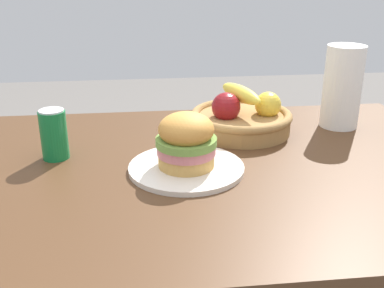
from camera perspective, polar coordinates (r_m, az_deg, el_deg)
name	(u,v)px	position (r m, az deg, el deg)	size (l,w,h in m)	color
dining_table	(196,203)	(1.17, 0.46, -7.24)	(1.40, 0.90, 0.75)	#4C301C
plate	(186,168)	(1.10, -0.70, -2.95)	(0.27, 0.27, 0.01)	silver
sandwich	(186,140)	(1.07, -0.72, 0.44)	(0.14, 0.14, 0.13)	tan
soda_can	(54,134)	(1.19, -16.64, 1.14)	(0.07, 0.07, 0.13)	#147238
fruit_basket	(242,117)	(1.34, 6.12, 3.29)	(0.29, 0.29, 0.13)	#9E7542
paper_towel_roll	(342,87)	(1.42, 18.03, 6.71)	(0.11, 0.11, 0.24)	white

